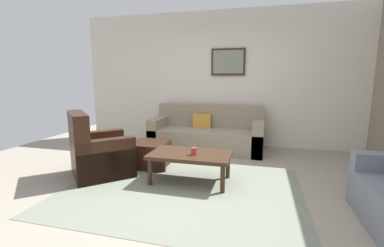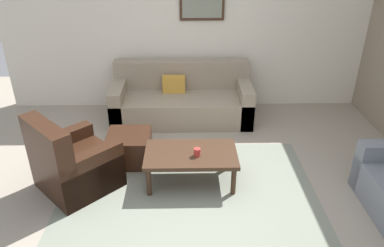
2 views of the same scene
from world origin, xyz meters
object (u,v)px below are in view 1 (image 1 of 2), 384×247
Objects in this scene: armchair_leather at (97,155)px; ottoman at (150,154)px; framed_artwork at (228,62)px; coffee_table at (190,157)px; couch_main at (208,134)px; cup at (194,151)px.

armchair_leather reaches higher than ottoman.
framed_artwork reaches higher than armchair_leather.
coffee_table is at bearing -95.50° from framed_artwork.
framed_artwork is at bearing 52.08° from couch_main.
couch_main reaches higher than cup.
ottoman is 0.80× the size of framed_artwork.
couch_main is 1.55m from framed_artwork.
couch_main is 1.79m from coffee_table.
framed_artwork is (1.61, 2.33, 1.45)m from armchair_leather.
framed_artwork is at bearing 59.72° from ottoman.
armchair_leather reaches higher than couch_main.
armchair_leather is 1.41m from coffee_table.
armchair_leather is 2.02× the size of ottoman.
cup is (0.19, -1.85, 0.16)m from couch_main.
coffee_table is (0.12, -1.79, 0.06)m from couch_main.
ottoman is 0.51× the size of coffee_table.
couch_main is 1.99× the size of coffee_table.
armchair_leather is 1.03× the size of coffee_table.
couch_main is at bearing 95.86° from cup.
armchair_leather is at bearing -124.74° from framed_artwork.
armchair_leather is 1.48m from cup.
couch_main is 1.94× the size of armchair_leather.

